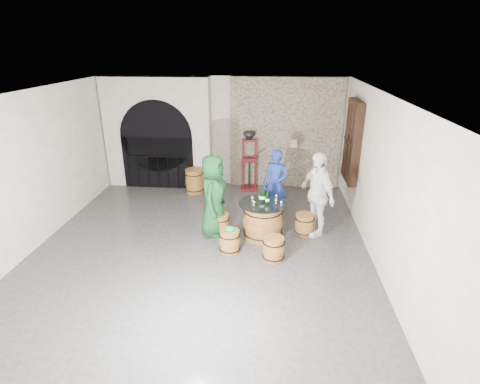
# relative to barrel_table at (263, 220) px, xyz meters

# --- Properties ---
(ground) EXTENTS (8.00, 8.00, 0.00)m
(ground) POSITION_rel_barrel_table_xyz_m (-1.27, -0.68, -0.41)
(ground) COLOR #2F2F31
(ground) RESTS_ON ground
(wall_back) EXTENTS (8.00, 0.00, 8.00)m
(wall_back) POSITION_rel_barrel_table_xyz_m (-1.27, 3.32, 1.19)
(wall_back) COLOR beige
(wall_back) RESTS_ON ground
(wall_front) EXTENTS (8.00, 0.00, 8.00)m
(wall_front) POSITION_rel_barrel_table_xyz_m (-1.27, -4.68, 1.19)
(wall_front) COLOR beige
(wall_front) RESTS_ON ground
(wall_left) EXTENTS (0.00, 8.00, 8.00)m
(wall_left) POSITION_rel_barrel_table_xyz_m (-4.77, -0.68, 1.19)
(wall_left) COLOR beige
(wall_left) RESTS_ON ground
(wall_right) EXTENTS (0.00, 8.00, 8.00)m
(wall_right) POSITION_rel_barrel_table_xyz_m (2.23, -0.68, 1.19)
(wall_right) COLOR beige
(wall_right) RESTS_ON ground
(ceiling) EXTENTS (8.00, 8.00, 0.00)m
(ceiling) POSITION_rel_barrel_table_xyz_m (-1.27, -0.68, 2.79)
(ceiling) COLOR beige
(ceiling) RESTS_ON wall_back
(stone_facing_panel) EXTENTS (3.20, 0.12, 3.18)m
(stone_facing_panel) POSITION_rel_barrel_table_xyz_m (0.53, 3.26, 1.19)
(stone_facing_panel) COLOR gray
(stone_facing_panel) RESTS_ON ground
(arched_opening) EXTENTS (3.10, 0.60, 3.19)m
(arched_opening) POSITION_rel_barrel_table_xyz_m (-3.17, 3.06, 1.18)
(arched_opening) COLOR beige
(arched_opening) RESTS_ON ground
(shuttered_window) EXTENTS (0.23, 1.10, 2.00)m
(shuttered_window) POSITION_rel_barrel_table_xyz_m (2.11, 1.72, 1.39)
(shuttered_window) COLOR black
(shuttered_window) RESTS_ON wall_right
(barrel_table) EXTENTS (1.06, 1.06, 0.82)m
(barrel_table) POSITION_rel_barrel_table_xyz_m (0.00, 0.00, 0.00)
(barrel_table) COLOR olive
(barrel_table) RESTS_ON ground
(barrel_stool_left) EXTENTS (0.45, 0.45, 0.49)m
(barrel_stool_left) POSITION_rel_barrel_table_xyz_m (-0.96, 0.05, -0.17)
(barrel_stool_left) COLOR olive
(barrel_stool_left) RESTS_ON ground
(barrel_stool_far) EXTENTS (0.45, 0.45, 0.49)m
(barrel_stool_far) POSITION_rel_barrel_table_xyz_m (0.23, 0.94, -0.17)
(barrel_stool_far) COLOR olive
(barrel_stool_far) RESTS_ON ground
(barrel_stool_right) EXTENTS (0.45, 0.45, 0.49)m
(barrel_stool_right) POSITION_rel_barrel_table_xyz_m (0.94, 0.21, -0.17)
(barrel_stool_right) COLOR olive
(barrel_stool_right) RESTS_ON ground
(barrel_stool_near_right) EXTENTS (0.45, 0.45, 0.49)m
(barrel_stool_near_right) POSITION_rel_barrel_table_xyz_m (0.25, -0.93, -0.17)
(barrel_stool_near_right) COLOR olive
(barrel_stool_near_right) RESTS_ON ground
(barrel_stool_near_left) EXTENTS (0.45, 0.45, 0.49)m
(barrel_stool_near_left) POSITION_rel_barrel_table_xyz_m (-0.66, -0.70, -0.17)
(barrel_stool_near_left) COLOR olive
(barrel_stool_near_left) RESTS_ON ground
(green_cap) EXTENTS (0.23, 0.18, 0.10)m
(green_cap) POSITION_rel_barrel_table_xyz_m (-0.66, -0.71, 0.12)
(green_cap) COLOR #0E9C53
(green_cap) RESTS_ON barrel_stool_near_left
(person_green) EXTENTS (0.69, 0.97, 1.87)m
(person_green) POSITION_rel_barrel_table_xyz_m (-1.10, 0.05, 0.53)
(person_green) COLOR #113F1B
(person_green) RESTS_ON ground
(person_blue) EXTENTS (0.73, 0.61, 1.72)m
(person_blue) POSITION_rel_barrel_table_xyz_m (0.27, 1.07, 0.45)
(person_blue) COLOR navy
(person_blue) RESTS_ON ground
(person_white) EXTENTS (0.95, 1.21, 1.92)m
(person_white) POSITION_rel_barrel_table_xyz_m (1.17, 0.26, 0.55)
(person_white) COLOR white
(person_white) RESTS_ON ground
(wine_bottle_left) EXTENTS (0.08, 0.08, 0.32)m
(wine_bottle_left) POSITION_rel_barrel_table_xyz_m (-0.00, 0.08, 0.54)
(wine_bottle_left) COLOR black
(wine_bottle_left) RESTS_ON barrel_table
(wine_bottle_center) EXTENTS (0.08, 0.08, 0.32)m
(wine_bottle_center) POSITION_rel_barrel_table_xyz_m (0.09, -0.05, 0.54)
(wine_bottle_center) COLOR black
(wine_bottle_center) RESTS_ON barrel_table
(wine_bottle_right) EXTENTS (0.08, 0.08, 0.32)m
(wine_bottle_right) POSITION_rel_barrel_table_xyz_m (-0.05, 0.07, 0.54)
(wine_bottle_right) COLOR black
(wine_bottle_right) RESTS_ON barrel_table
(tasting_glass_a) EXTENTS (0.05, 0.05, 0.10)m
(tasting_glass_a) POSITION_rel_barrel_table_xyz_m (-0.20, -0.13, 0.46)
(tasting_glass_a) COLOR #C37525
(tasting_glass_a) RESTS_ON barrel_table
(tasting_glass_b) EXTENTS (0.05, 0.05, 0.10)m
(tasting_glass_b) POSITION_rel_barrel_table_xyz_m (0.28, 0.01, 0.46)
(tasting_glass_b) COLOR #C37525
(tasting_glass_b) RESTS_ON barrel_table
(tasting_glass_c) EXTENTS (0.05, 0.05, 0.10)m
(tasting_glass_c) POSITION_rel_barrel_table_xyz_m (-0.08, 0.18, 0.46)
(tasting_glass_c) COLOR #C37525
(tasting_glass_c) RESTS_ON barrel_table
(tasting_glass_d) EXTENTS (0.05, 0.05, 0.10)m
(tasting_glass_d) POSITION_rel_barrel_table_xyz_m (0.28, 0.28, 0.46)
(tasting_glass_d) COLOR #C37525
(tasting_glass_d) RESTS_ON barrel_table
(tasting_glass_e) EXTENTS (0.05, 0.05, 0.10)m
(tasting_glass_e) POSITION_rel_barrel_table_xyz_m (0.39, -0.09, 0.46)
(tasting_glass_e) COLOR #C37525
(tasting_glass_e) RESTS_ON barrel_table
(tasting_glass_f) EXTENTS (0.05, 0.05, 0.10)m
(tasting_glass_f) POSITION_rel_barrel_table_xyz_m (-0.24, 0.11, 0.46)
(tasting_glass_f) COLOR #C37525
(tasting_glass_f) RESTS_ON barrel_table
(side_barrel) EXTENTS (0.53, 0.53, 0.71)m
(side_barrel) POSITION_rel_barrel_table_xyz_m (-2.05, 2.50, -0.05)
(side_barrel) COLOR olive
(side_barrel) RESTS_ON ground
(corking_press) EXTENTS (0.72, 0.40, 1.74)m
(corking_press) POSITION_rel_barrel_table_xyz_m (-0.49, 2.85, 0.60)
(corking_press) COLOR #450B12
(corking_press) RESTS_ON ground
(control_box) EXTENTS (0.18, 0.10, 0.22)m
(control_box) POSITION_rel_barrel_table_xyz_m (0.78, 3.18, 0.94)
(control_box) COLOR silver
(control_box) RESTS_ON wall_back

